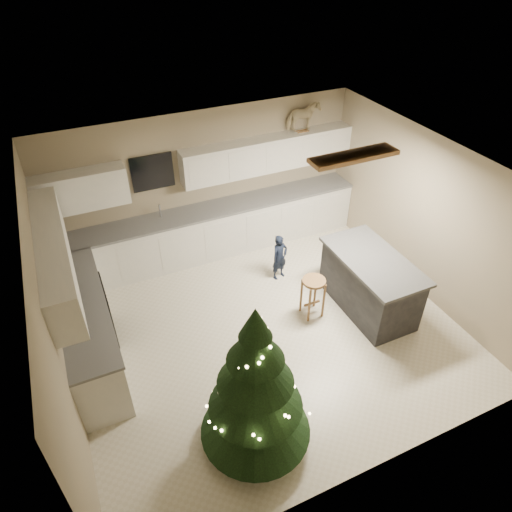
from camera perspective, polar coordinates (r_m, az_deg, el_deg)
name	(u,v)px	position (r m, az deg, el deg)	size (l,w,h in m)	color
ground_plane	(265,328)	(7.09, 1.19, -9.02)	(5.50, 5.50, 0.00)	beige
room_shell	(269,233)	(5.96, 1.60, 2.83)	(5.52, 5.02, 2.61)	gray
cabinetry	(172,246)	(7.56, -10.43, 1.28)	(5.50, 3.20, 2.00)	silver
island	(370,283)	(7.34, 14.00, -3.31)	(0.90, 1.70, 0.95)	black
bar_stool	(313,289)	(7.03, 7.18, -4.06)	(0.36, 0.36, 0.69)	brown
christmas_tree	(255,393)	(5.22, -0.07, -16.71)	(1.35, 1.30, 2.16)	#3F2816
toddler	(280,257)	(7.75, 2.97, -0.17)	(0.31, 0.20, 0.84)	black
rocking_horse	(303,117)	(8.33, 5.94, 16.92)	(0.60, 0.29, 0.51)	brown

